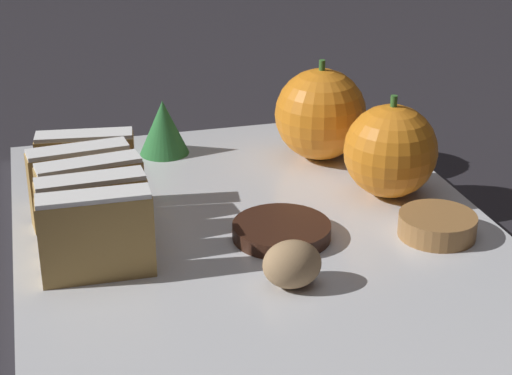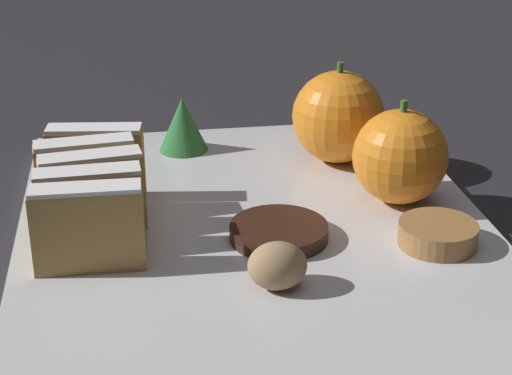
{
  "view_description": "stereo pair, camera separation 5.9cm",
  "coord_description": "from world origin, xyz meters",
  "px_view_note": "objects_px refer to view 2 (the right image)",
  "views": [
    {
      "loc": [
        -0.14,
        -0.52,
        0.28
      ],
      "look_at": [
        0.0,
        0.0,
        0.04
      ],
      "focal_mm": 60.0,
      "sensor_mm": 36.0,
      "label": 1
    },
    {
      "loc": [
        -0.08,
        -0.53,
        0.28
      ],
      "look_at": [
        0.0,
        0.0,
        0.04
      ],
      "focal_mm": 60.0,
      "sensor_mm": 36.0,
      "label": 2
    }
  ],
  "objects_px": {
    "orange_far": "(400,157)",
    "walnut": "(276,266)",
    "orange_near": "(338,117)",
    "chocolate_cookie": "(279,232)"
  },
  "relations": [
    {
      "from": "orange_far",
      "to": "walnut",
      "type": "relative_size",
      "value": 2.14
    },
    {
      "from": "orange_near",
      "to": "walnut",
      "type": "relative_size",
      "value": 2.29
    },
    {
      "from": "orange_near",
      "to": "chocolate_cookie",
      "type": "bearing_deg",
      "value": -118.76
    },
    {
      "from": "orange_near",
      "to": "walnut",
      "type": "bearing_deg",
      "value": -113.72
    },
    {
      "from": "orange_far",
      "to": "walnut",
      "type": "height_order",
      "value": "orange_far"
    },
    {
      "from": "orange_far",
      "to": "chocolate_cookie",
      "type": "distance_m",
      "value": 0.11
    },
    {
      "from": "orange_near",
      "to": "chocolate_cookie",
      "type": "xyz_separation_m",
      "value": [
        -0.07,
        -0.13,
        -0.03
      ]
    },
    {
      "from": "chocolate_cookie",
      "to": "walnut",
      "type": "bearing_deg",
      "value": -101.84
    },
    {
      "from": "orange_far",
      "to": "chocolate_cookie",
      "type": "xyz_separation_m",
      "value": [
        -0.1,
        -0.05,
        -0.03
      ]
    },
    {
      "from": "orange_near",
      "to": "orange_far",
      "type": "xyz_separation_m",
      "value": [
        0.03,
        -0.09,
        -0.0
      ]
    }
  ]
}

